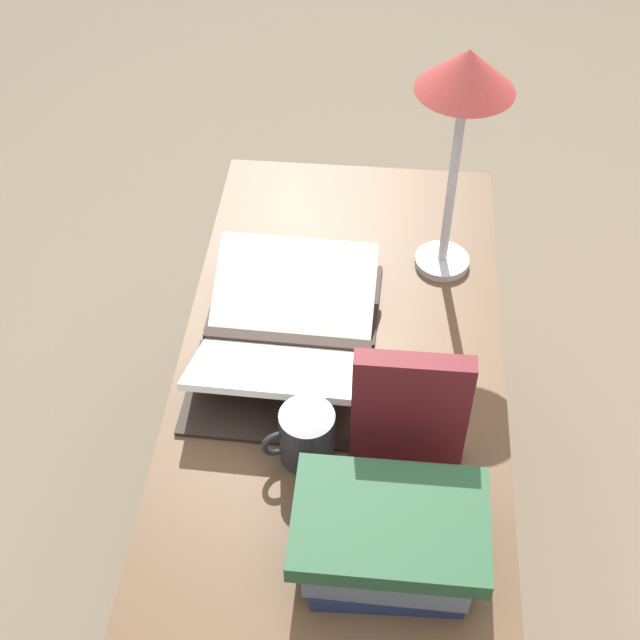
% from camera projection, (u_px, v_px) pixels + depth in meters
% --- Properties ---
extents(ground_plane, '(12.00, 12.00, 0.00)m').
position_uv_depth(ground_plane, '(336.00, 553.00, 2.18)').
color(ground_plane, '#70604C').
extents(reading_desk, '(1.17, 0.60, 0.73)m').
position_uv_depth(reading_desk, '(341.00, 397.00, 1.74)').
color(reading_desk, brown).
rests_on(reading_desk, ground_plane).
extents(open_book, '(0.47, 0.34, 0.10)m').
position_uv_depth(open_book, '(287.00, 335.00, 1.65)').
color(open_book, black).
rests_on(open_book, reading_desk).
extents(book_stack_tall, '(0.20, 0.29, 0.11)m').
position_uv_depth(book_stack_tall, '(389.00, 536.00, 1.32)').
color(book_stack_tall, '#1E284C').
rests_on(book_stack_tall, reading_desk).
extents(book_standing_upright, '(0.03, 0.19, 0.23)m').
position_uv_depth(book_standing_upright, '(410.00, 409.00, 1.42)').
color(book_standing_upright, maroon).
rests_on(book_standing_upright, reading_desk).
extents(reading_lamp, '(0.18, 0.18, 0.48)m').
position_uv_depth(reading_lamp, '(464.00, 92.00, 1.54)').
color(reading_lamp, '#ADADB2').
rests_on(reading_lamp, reading_desk).
extents(coffee_mug, '(0.09, 0.12, 0.10)m').
position_uv_depth(coffee_mug, '(306.00, 436.00, 1.46)').
color(coffee_mug, '#28282D').
rests_on(coffee_mug, reading_desk).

